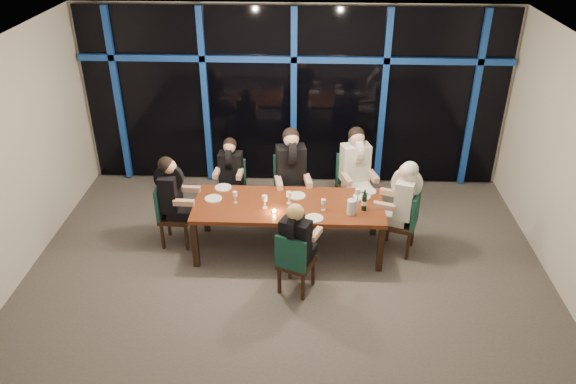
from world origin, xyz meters
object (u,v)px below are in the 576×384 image
diner_end_right (403,194)px  wine_bottle (364,202)px  diner_far_mid (291,163)px  chair_far_right (353,182)px  water_pitcher (351,207)px  chair_far_mid (290,185)px  diner_far_left (230,166)px  diner_far_right (356,161)px  diner_near_mid (297,234)px  chair_end_right (406,219)px  chair_far_left (232,183)px  chair_end_left (170,211)px  dining_table (289,208)px  chair_near_mid (294,261)px  diner_end_left (172,188)px

diner_end_right → wine_bottle: bearing=-53.2°
diner_end_right → diner_far_mid: bearing=-96.3°
chair_far_right → water_pitcher: bearing=-109.8°
chair_far_mid → water_pitcher: chair_far_mid is taller
diner_far_left → diner_far_right: size_ratio=0.85×
diner_far_left → diner_near_mid: bearing=-57.0°
chair_end_right → diner_far_mid: 1.84m
chair_far_mid → chair_far_right: (0.95, 0.16, -0.01)m
chair_far_left → chair_end_left: size_ratio=0.92×
diner_far_mid → diner_end_right: diner_far_mid is taller
dining_table → chair_near_mid: (0.10, -0.96, -0.19)m
chair_end_right → chair_end_left: bearing=-72.6°
diner_end_right → dining_table: bearing=-69.1°
chair_far_left → chair_end_right: (2.55, -1.02, 0.05)m
dining_table → diner_near_mid: size_ratio=3.03×
diner_far_mid → diner_near_mid: diner_far_mid is taller
dining_table → chair_end_left: (-1.69, 0.12, -0.16)m
diner_end_left → water_pitcher: bearing=-95.7°
chair_end_left → diner_end_right: size_ratio=1.00×
chair_far_left → diner_end_left: bearing=-123.1°
diner_far_left → diner_end_right: bearing=-17.1°
chair_far_left → diner_far_mid: (0.93, -0.27, 0.51)m
chair_far_mid → wine_bottle: 1.45m
diner_far_right → dining_table: bearing=-150.7°
chair_end_left → chair_far_left: bearing=-37.4°
diner_far_left → diner_far_mid: 0.97m
chair_far_left → diner_end_right: size_ratio=0.92×
diner_far_right → wine_bottle: bearing=-102.3°
diner_far_mid → diner_end_left: 1.76m
chair_far_mid → chair_far_right: chair_far_mid is taller
diner_far_right → diner_near_mid: 2.01m
chair_end_left → diner_far_right: bearing=-70.6°
diner_far_left → diner_far_right: diner_far_right is taller
diner_far_left → diner_near_mid: size_ratio=0.98×
chair_far_right → wine_bottle: wine_bottle is taller
chair_end_left → diner_far_left: size_ratio=1.11×
diner_far_right → chair_far_right: bearing=90.0°
diner_far_right → wine_bottle: size_ratio=3.20×
chair_far_mid → diner_end_right: diner_end_right is taller
wine_bottle → chair_far_mid: bearing=136.1°
dining_table → diner_near_mid: bearing=-81.4°
diner_far_right → water_pitcher: 1.18m
wine_bottle → water_pitcher: wine_bottle is taller
chair_end_right → diner_far_right: (-0.66, 0.91, 0.43)m
diner_end_left → diner_near_mid: diner_end_left is taller
chair_end_left → water_pitcher: water_pitcher is taller
diner_far_right → diner_end_left: 2.71m
chair_end_right → diner_far_left: (-2.55, 0.95, 0.29)m
diner_far_left → diner_far_mid: diner_far_mid is taller
chair_end_left → diner_end_right: bearing=-88.9°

